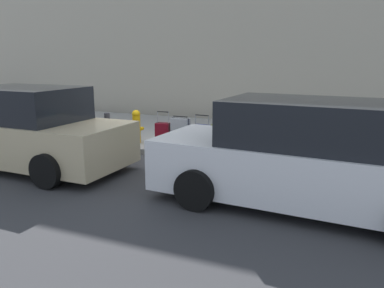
{
  "coord_description": "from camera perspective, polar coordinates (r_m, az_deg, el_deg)",
  "views": [
    {
      "loc": [
        -4.73,
        7.73,
        2.29
      ],
      "look_at": [
        -1.61,
        0.41,
        0.48
      ],
      "focal_mm": 35.76,
      "sensor_mm": 36.0,
      "label": 1
    }
  ],
  "objects": [
    {
      "name": "ground_plane",
      "position": [
        9.35,
        -8.11,
        -1.53
      ],
      "size": [
        40.0,
        40.0,
        0.0
      ],
      "primitive_type": "plane",
      "color": "#333335"
    },
    {
      "name": "sidewalk_curb",
      "position": [
        11.49,
        -1.69,
        1.64
      ],
      "size": [
        18.0,
        5.0,
        0.14
      ],
      "primitive_type": "cube",
      "color": "gray",
      "rests_on": "ground_plane"
    },
    {
      "name": "suitcase_maroon_0",
      "position": [
        8.53,
        18.56,
        -0.71
      ],
      "size": [
        0.49,
        0.2,
        0.57
      ],
      "color": "maroon",
      "rests_on": "sidewalk_curb"
    },
    {
      "name": "suitcase_red_1",
      "position": [
        8.6,
        14.98,
        0.12
      ],
      "size": [
        0.45,
        0.25,
        0.86
      ],
      "color": "red",
      "rests_on": "sidewalk_curb"
    },
    {
      "name": "suitcase_black_2",
      "position": [
        8.6,
        11.23,
        0.35
      ],
      "size": [
        0.51,
        0.23,
        0.91
      ],
      "color": "black",
      "rests_on": "sidewalk_curb"
    },
    {
      "name": "suitcase_teal_3",
      "position": [
        8.84,
        7.76,
        0.71
      ],
      "size": [
        0.48,
        0.26,
        0.7
      ],
      "color": "#0F606B",
      "rests_on": "sidewalk_curb"
    },
    {
      "name": "suitcase_olive_4",
      "position": [
        8.89,
        4.3,
        0.88
      ],
      "size": [
        0.43,
        0.29,
        0.84
      ],
      "color": "#59601E",
      "rests_on": "sidewalk_curb"
    },
    {
      "name": "suitcase_navy_5",
      "position": [
        9.14,
        1.49,
        1.06
      ],
      "size": [
        0.43,
        0.29,
        0.83
      ],
      "color": "navy",
      "rests_on": "sidewalk_curb"
    },
    {
      "name": "suitcase_silver_6",
      "position": [
        9.23,
        -1.75,
        1.63
      ],
      "size": [
        0.45,
        0.2,
        0.79
      ],
      "color": "#9EA0A8",
      "rests_on": "sidewalk_curb"
    },
    {
      "name": "suitcase_maroon_7",
      "position": [
        9.5,
        -4.3,
        1.45
      ],
      "size": [
        0.37,
        0.27,
        0.87
      ],
      "color": "maroon",
      "rests_on": "sidewalk_curb"
    },
    {
      "name": "fire_hydrant",
      "position": [
        9.87,
        -8.28,
        2.71
      ],
      "size": [
        0.39,
        0.21,
        0.85
      ],
      "color": "#D89E0C",
      "rests_on": "sidewalk_curb"
    },
    {
      "name": "bollard_post",
      "position": [
        10.19,
        -12.49,
        2.44
      ],
      "size": [
        0.14,
        0.14,
        0.75
      ],
      "primitive_type": "cylinder",
      "color": "#333338",
      "rests_on": "sidewalk_curb"
    },
    {
      "name": "parked_car_white_0",
      "position": [
        6.12,
        16.79,
        -2.05
      ],
      "size": [
        4.87,
        2.19,
        1.67
      ],
      "color": "silver",
      "rests_on": "ground_plane"
    },
    {
      "name": "parked_car_beige_1",
      "position": [
        8.77,
        -23.45,
        1.86
      ],
      "size": [
        4.5,
        2.07,
        1.7
      ],
      "color": "tan",
      "rests_on": "ground_plane"
    }
  ]
}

